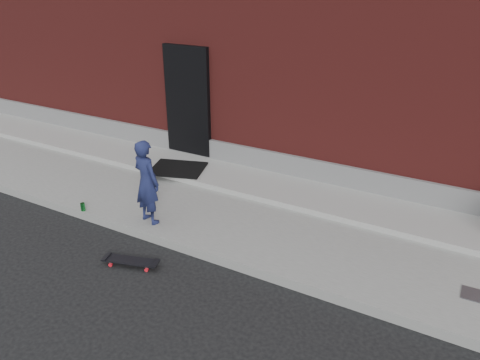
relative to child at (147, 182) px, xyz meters
The scene contains 8 objects.
ground 1.80m from the child, 12.06° to the right, with size 80.00×80.00×0.00m, color black.
sidewalk 2.09m from the child, 36.87° to the left, with size 20.00×3.00×0.15m, color slate.
apron 2.67m from the child, 53.03° to the left, with size 20.00×1.20×0.10m, color #989892.
building 7.04m from the child, 76.86° to the left, with size 20.00×8.10×5.00m.
child is the anchor object (origin of this frame).
skateboard 1.30m from the child, 66.07° to the right, with size 0.82×0.43×0.09m.
soda_can 1.39m from the child, 166.87° to the right, with size 0.08×0.08×0.14m, color #1A8531.
doormat 2.01m from the child, 112.77° to the left, with size 1.03×0.83×0.03m, color black.
Camera 1 is at (3.00, -4.74, 3.88)m, focal length 35.00 mm.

